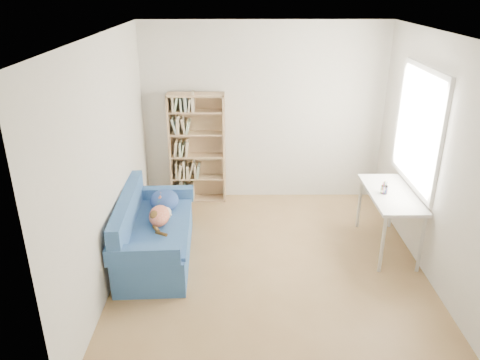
# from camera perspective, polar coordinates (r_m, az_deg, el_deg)

# --- Properties ---
(ground) EXTENTS (4.00, 4.00, 0.00)m
(ground) POSITION_cam_1_polar(r_m,az_deg,el_deg) (5.56, 3.69, -10.53)
(ground) COLOR olive
(ground) RESTS_ON ground
(room_shell) EXTENTS (3.54, 4.04, 2.62)m
(room_shell) POSITION_cam_1_polar(r_m,az_deg,el_deg) (4.89, 5.32, 5.90)
(room_shell) COLOR silver
(room_shell) RESTS_ON ground
(sofa) EXTENTS (0.85, 1.66, 0.80)m
(sofa) POSITION_cam_1_polar(r_m,az_deg,el_deg) (5.68, -10.49, -6.42)
(sofa) COLOR #254D86
(sofa) RESTS_ON ground
(bookshelf) EXTENTS (0.81, 0.25, 1.63)m
(bookshelf) POSITION_cam_1_polar(r_m,az_deg,el_deg) (6.90, -5.20, 3.35)
(bookshelf) COLOR tan
(bookshelf) RESTS_ON ground
(desk) EXTENTS (0.53, 1.17, 0.75)m
(desk) POSITION_cam_1_polar(r_m,az_deg,el_deg) (5.89, 17.93, -2.15)
(desk) COLOR silver
(desk) RESTS_ON ground
(pen_cup) EXTENTS (0.08, 0.08, 0.16)m
(pen_cup) POSITION_cam_1_polar(r_m,az_deg,el_deg) (5.79, 17.18, -1.03)
(pen_cup) COLOR white
(pen_cup) RESTS_ON desk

